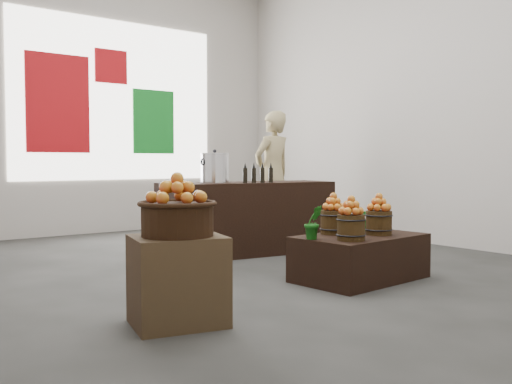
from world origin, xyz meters
TOP-DOWN VIEW (x-y plane):
  - ground at (0.00, 0.00)m, footprint 7.00×7.00m
  - back_wall at (0.00, 3.50)m, footprint 6.00×0.04m
  - back_opening at (0.30, 3.48)m, footprint 3.20×0.02m
  - deco_red_left at (-0.60, 3.47)m, footprint 0.90×0.04m
  - deco_green_right at (0.90, 3.47)m, footprint 0.70×0.04m
  - deco_red_upper at (0.20, 3.47)m, footprint 0.50×0.04m
  - crate at (-1.46, -1.49)m, footprint 0.68×0.60m
  - wicker_basket at (-1.46, -1.49)m, footprint 0.47×0.47m
  - apples_in_basket at (-1.46, -1.49)m, footprint 0.36×0.36m
  - display_table at (0.56, -1.23)m, footprint 1.23×0.81m
  - apple_bucket_front_left at (0.24, -1.42)m, footprint 0.23×0.23m
  - apples_in_bucket_front_left at (0.24, -1.42)m, footprint 0.18×0.18m
  - apple_bucket_front_right at (0.72, -1.31)m, footprint 0.23×0.23m
  - apples_in_bucket_front_right at (0.72, -1.31)m, footprint 0.18×0.18m
  - apple_bucket_rear at (0.43, -1.02)m, footprint 0.23×0.23m
  - apples_in_bucket_rear at (0.43, -1.02)m, footprint 0.18×0.18m
  - herb_garnish_right at (0.90, -1.02)m, footprint 0.27×0.25m
  - herb_garnish_left at (0.04, -1.18)m, footprint 0.19×0.17m
  - counter at (0.62, 0.57)m, footprint 2.10×0.92m
  - stock_pot_left at (0.21, 0.63)m, footprint 0.31×0.31m
  - oil_cruets at (0.59, 0.37)m, footprint 0.30×0.10m
  - shopper at (1.85, 1.64)m, footprint 0.70×0.51m

SIDE VIEW (x-z plane):
  - ground at x=0.00m, z-range 0.00..0.00m
  - display_table at x=0.56m, z-range 0.00..0.41m
  - crate at x=-1.46m, z-range 0.00..0.58m
  - counter at x=0.62m, z-range 0.00..0.83m
  - apple_bucket_front_left at x=0.24m, z-range 0.41..0.62m
  - apple_bucket_front_right at x=0.72m, z-range 0.41..0.62m
  - apple_bucket_rear at x=0.43m, z-range 0.41..0.62m
  - herb_garnish_right at x=0.90m, z-range 0.41..0.64m
  - herb_garnish_left at x=0.04m, z-range 0.41..0.70m
  - wicker_basket at x=-1.46m, z-range 0.58..0.80m
  - apples_in_bucket_front_left at x=0.24m, z-range 0.62..0.78m
  - apples_in_bucket_front_right at x=0.72m, z-range 0.62..0.78m
  - apples_in_bucket_rear at x=0.43m, z-range 0.62..0.78m
  - apples_in_basket at x=-1.46m, z-range 0.80..0.99m
  - shopper at x=1.85m, z-range 0.00..1.79m
  - oil_cruets at x=0.59m, z-range 0.83..1.06m
  - stock_pot_left at x=0.21m, z-range 0.83..1.15m
  - deco_green_right at x=0.90m, z-range 1.20..2.20m
  - deco_red_left at x=-0.60m, z-range 1.20..2.60m
  - back_wall at x=0.00m, z-range 0.00..4.00m
  - back_opening at x=0.30m, z-range 0.80..3.20m
  - deco_red_upper at x=0.20m, z-range 2.25..2.75m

